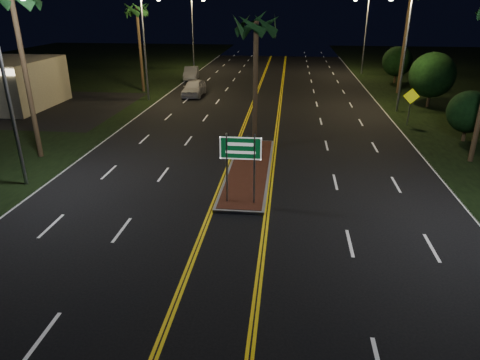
# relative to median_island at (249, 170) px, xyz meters

# --- Properties ---
(ground) EXTENTS (120.00, 120.00, 0.00)m
(ground) POSITION_rel_median_island_xyz_m (0.00, -7.00, -0.08)
(ground) COLOR black
(ground) RESTS_ON ground
(median_island) EXTENTS (2.25, 10.25, 0.17)m
(median_island) POSITION_rel_median_island_xyz_m (0.00, 0.00, 0.00)
(median_island) COLOR gray
(median_island) RESTS_ON ground
(highway_sign) EXTENTS (1.80, 0.08, 3.20)m
(highway_sign) POSITION_rel_median_island_xyz_m (0.00, -4.20, 2.32)
(highway_sign) COLOR gray
(highway_sign) RESTS_ON ground
(streetlight_left_near) EXTENTS (1.91, 0.44, 9.00)m
(streetlight_left_near) POSITION_rel_median_island_xyz_m (-10.61, -3.00, 5.57)
(streetlight_left_near) COLOR gray
(streetlight_left_near) RESTS_ON ground
(streetlight_left_mid) EXTENTS (1.91, 0.44, 9.00)m
(streetlight_left_mid) POSITION_rel_median_island_xyz_m (-10.61, 17.00, 5.57)
(streetlight_left_mid) COLOR gray
(streetlight_left_mid) RESTS_ON ground
(streetlight_left_far) EXTENTS (1.91, 0.44, 9.00)m
(streetlight_left_far) POSITION_rel_median_island_xyz_m (-10.61, 37.00, 5.57)
(streetlight_left_far) COLOR gray
(streetlight_left_far) RESTS_ON ground
(streetlight_right_mid) EXTENTS (1.91, 0.44, 9.00)m
(streetlight_right_mid) POSITION_rel_median_island_xyz_m (10.61, 15.00, 5.57)
(streetlight_right_mid) COLOR gray
(streetlight_right_mid) RESTS_ON ground
(streetlight_right_far) EXTENTS (1.91, 0.44, 9.00)m
(streetlight_right_far) POSITION_rel_median_island_xyz_m (10.61, 35.00, 5.57)
(streetlight_right_far) COLOR gray
(streetlight_right_far) RESTS_ON ground
(palm_median) EXTENTS (2.40, 2.40, 8.30)m
(palm_median) POSITION_rel_median_island_xyz_m (0.00, 3.50, 7.19)
(palm_median) COLOR #382819
(palm_median) RESTS_ON ground
(palm_left_far) EXTENTS (2.40, 2.40, 8.80)m
(palm_left_far) POSITION_rel_median_island_xyz_m (-12.80, 21.00, 7.66)
(palm_left_far) COLOR #382819
(palm_left_far) RESTS_ON ground
(shrub_near) EXTENTS (2.70, 2.70, 3.30)m
(shrub_near) POSITION_rel_median_island_xyz_m (13.50, 7.00, 1.86)
(shrub_near) COLOR #382819
(shrub_near) RESTS_ON ground
(shrub_mid) EXTENTS (3.78, 3.78, 4.62)m
(shrub_mid) POSITION_rel_median_island_xyz_m (14.00, 17.00, 2.64)
(shrub_mid) COLOR #382819
(shrub_mid) RESTS_ON ground
(shrub_far) EXTENTS (3.24, 3.24, 3.96)m
(shrub_far) POSITION_rel_median_island_xyz_m (13.80, 29.00, 2.25)
(shrub_far) COLOR #382819
(shrub_far) RESTS_ON ground
(car_near) EXTENTS (2.33, 5.40, 1.80)m
(car_near) POSITION_rel_median_island_xyz_m (-7.18, 19.36, 0.82)
(car_near) COLOR silver
(car_near) RESTS_ON ground
(car_far) EXTENTS (2.82, 5.29, 1.68)m
(car_far) POSITION_rel_median_island_xyz_m (-9.50, 28.60, 0.76)
(car_far) COLOR #ADAFB7
(car_far) RESTS_ON ground
(warning_sign) EXTENTS (1.14, 0.13, 2.72)m
(warning_sign) POSITION_rel_median_island_xyz_m (10.80, 10.63, 1.71)
(warning_sign) COLOR gray
(warning_sign) RESTS_ON ground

